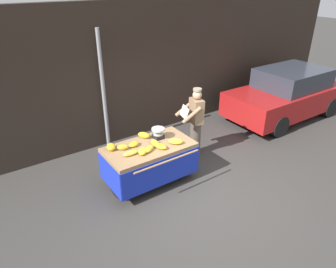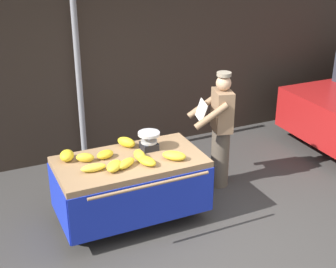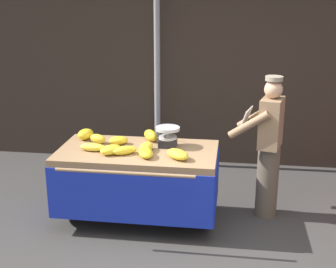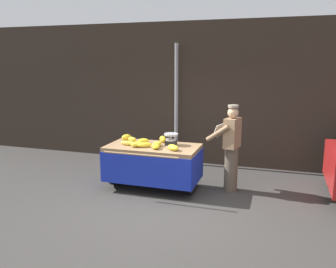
{
  "view_description": "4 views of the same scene",
  "coord_description": "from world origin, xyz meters",
  "views": [
    {
      "loc": [
        -3.31,
        -3.76,
        3.97
      ],
      "look_at": [
        -0.11,
        0.89,
        1.06
      ],
      "focal_mm": 32.97,
      "sensor_mm": 36.0,
      "label": 1
    },
    {
      "loc": [
        -2.3,
        -4.02,
        3.52
      ],
      "look_at": [
        -0.01,
        0.96,
        1.12
      ],
      "focal_mm": 51.15,
      "sensor_mm": 36.0,
      "label": 2
    },
    {
      "loc": [
        0.53,
        -4.02,
        2.66
      ],
      "look_at": [
        -0.2,
        1.03,
        1.07
      ],
      "focal_mm": 50.19,
      "sensor_mm": 36.0,
      "label": 3
    },
    {
      "loc": [
        1.81,
        -5.37,
        2.5
      ],
      "look_at": [
        -0.21,
        0.9,
        1.16
      ],
      "focal_mm": 37.39,
      "sensor_mm": 36.0,
      "label": 4
    }
  ],
  "objects": [
    {
      "name": "weighing_scale",
      "position": [
        -0.21,
        1.11,
        1.01
      ],
      "size": [
        0.28,
        0.28,
        0.24
      ],
      "color": "black",
      "rests_on": "banana_cart"
    },
    {
      "name": "vendor_person",
      "position": [
        0.95,
        1.3,
        0.87
      ],
      "size": [
        0.66,
        0.61,
        1.71
      ],
      "color": "brown",
      "rests_on": "ground"
    },
    {
      "name": "banana_bunch_9",
      "position": [
        -0.65,
        0.77,
        0.94
      ],
      "size": [
        0.3,
        0.26,
        0.1
      ],
      "primitive_type": "ellipsoid",
      "rotation": [
        0.0,
        0.0,
        2.16
      ],
      "color": "yellow",
      "rests_on": "banana_cart"
    },
    {
      "name": "banana_bunch_0",
      "position": [
        -0.8,
        1.1,
        0.94
      ],
      "size": [
        0.26,
        0.21,
        0.1
      ],
      "primitive_type": "ellipsoid",
      "rotation": [
        0.0,
        0.0,
        1.88
      ],
      "color": "gold",
      "rests_on": "banana_cart"
    },
    {
      "name": "banana_bunch_6",
      "position": [
        -0.4,
        0.73,
        0.94
      ],
      "size": [
        0.24,
        0.32,
        0.09
      ],
      "primitive_type": "ellipsoid",
      "rotation": [
        0.0,
        0.0,
        0.35
      ],
      "color": "gold",
      "rests_on": "banana_cart"
    },
    {
      "name": "banana_bunch_1",
      "position": [
        -0.45,
        1.3,
        0.96
      ],
      "size": [
        0.25,
        0.3,
        0.13
      ],
      "primitive_type": "ellipsoid",
      "rotation": [
        0.0,
        0.0,
        0.56
      ],
      "color": "gold",
      "rests_on": "banana_cart"
    },
    {
      "name": "banana_bunch_7",
      "position": [
        -0.8,
        0.75,
        0.94
      ],
      "size": [
        0.29,
        0.3,
        0.11
      ],
      "primitive_type": "ellipsoid",
      "rotation": [
        0.0,
        0.0,
        2.43
      ],
      "color": "yellow",
      "rests_on": "banana_cart"
    },
    {
      "name": "banana_bunch_2",
      "position": [
        -1.03,
        0.83,
        0.94
      ],
      "size": [
        0.3,
        0.13,
        0.09
      ],
      "primitive_type": "ellipsoid",
      "rotation": [
        0.0,
        0.0,
        1.53
      ],
      "color": "yellow",
      "rests_on": "banana_cart"
    },
    {
      "name": "banana_bunch_8",
      "position": [
        -0.05,
        0.71,
        0.94
      ],
      "size": [
        0.33,
        0.32,
        0.11
      ],
      "primitive_type": "ellipsoid",
      "rotation": [
        0.0,
        0.0,
        0.83
      ],
      "color": "yellow",
      "rests_on": "banana_cart"
    },
    {
      "name": "street_pole",
      "position": [
        -0.62,
        2.86,
        1.48
      ],
      "size": [
        0.09,
        0.09,
        2.96
      ],
      "primitive_type": "cylinder",
      "color": "gray",
      "rests_on": "ground"
    },
    {
      "name": "banana_cart",
      "position": [
        -0.54,
        0.94,
        0.65
      ],
      "size": [
        1.84,
        1.18,
        0.89
      ],
      "color": "#93704C",
      "rests_on": "ground"
    },
    {
      "name": "banana_bunch_5",
      "position": [
        -0.43,
        0.9,
        0.94
      ],
      "size": [
        0.17,
        0.29,
        0.1
      ],
      "primitive_type": "ellipsoid",
      "rotation": [
        0.0,
        0.0,
        3.02
      ],
      "color": "yellow",
      "rests_on": "banana_cart"
    },
    {
      "name": "ground_plane",
      "position": [
        0.0,
        0.0,
        0.0
      ],
      "size": [
        60.0,
        60.0,
        0.0
      ],
      "primitive_type": "plane",
      "color": "#383533"
    },
    {
      "name": "banana_bunch_4",
      "position": [
        -1.05,
        1.11,
        0.95
      ],
      "size": [
        0.25,
        0.2,
        0.11
      ],
      "primitive_type": "ellipsoid",
      "rotation": [
        0.0,
        0.0,
        1.11
      ],
      "color": "gold",
      "rests_on": "banana_cart"
    },
    {
      "name": "banana_bunch_3",
      "position": [
        -1.24,
        1.23,
        0.96
      ],
      "size": [
        0.24,
        0.27,
        0.13
      ],
      "primitive_type": "ellipsoid",
      "rotation": [
        0.0,
        0.0,
        2.78
      ],
      "color": "gold",
      "rests_on": "banana_cart"
    },
    {
      "name": "back_wall",
      "position": [
        0.0,
        3.16,
        1.75
      ],
      "size": [
        16.0,
        0.24,
        3.49
      ],
      "primitive_type": "cube",
      "color": "#332821",
      "rests_on": "ground"
    }
  ]
}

